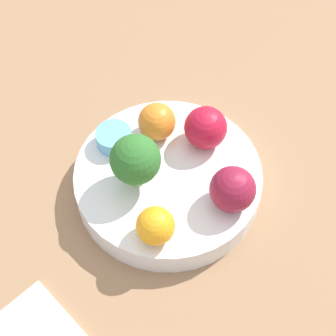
{
  "coord_description": "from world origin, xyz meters",
  "views": [
    {
      "loc": [
        -0.35,
        -0.19,
        0.65
      ],
      "look_at": [
        0.0,
        0.0,
        0.07
      ],
      "focal_mm": 60.0,
      "sensor_mm": 36.0,
      "label": 1
    }
  ],
  "objects": [
    {
      "name": "ground_plane",
      "position": [
        0.0,
        0.0,
        0.0
      ],
      "size": [
        6.0,
        6.0,
        0.0
      ],
      "primitive_type": "plane",
      "color": "gray"
    },
    {
      "name": "small_cup",
      "position": [
        0.01,
        0.08,
        0.07
      ],
      "size": [
        0.05,
        0.05,
        0.02
      ],
      "color": "#66B2DB",
      "rests_on": "bowl"
    },
    {
      "name": "bowl",
      "position": [
        0.0,
        0.0,
        0.04
      ],
      "size": [
        0.24,
        0.24,
        0.04
      ],
      "color": "white",
      "rests_on": "table_surface"
    },
    {
      "name": "apple_green",
      "position": [
        0.07,
        -0.02,
        0.09
      ],
      "size": [
        0.06,
        0.06,
        0.06
      ],
      "color": "#B7142D",
      "rests_on": "bowl"
    },
    {
      "name": "table_surface",
      "position": [
        0.0,
        0.0,
        0.01
      ],
      "size": [
        1.2,
        1.2,
        0.02
      ],
      "color": "#936D4C",
      "rests_on": "ground_plane"
    },
    {
      "name": "broccoli",
      "position": [
        -0.03,
        0.03,
        0.1
      ],
      "size": [
        0.06,
        0.06,
        0.08
      ],
      "color": "#99C17A",
      "rests_on": "bowl"
    },
    {
      "name": "orange_front",
      "position": [
        -0.08,
        -0.03,
        0.08
      ],
      "size": [
        0.05,
        0.05,
        0.05
      ],
      "color": "orange",
      "rests_on": "bowl"
    },
    {
      "name": "apple_red",
      "position": [
        0.0,
        -0.09,
        0.09
      ],
      "size": [
        0.06,
        0.06,
        0.06
      ],
      "color": "maroon",
      "rests_on": "bowl"
    },
    {
      "name": "orange_back",
      "position": [
        0.05,
        0.04,
        0.08
      ],
      "size": [
        0.05,
        0.05,
        0.05
      ],
      "color": "orange",
      "rests_on": "bowl"
    }
  ]
}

